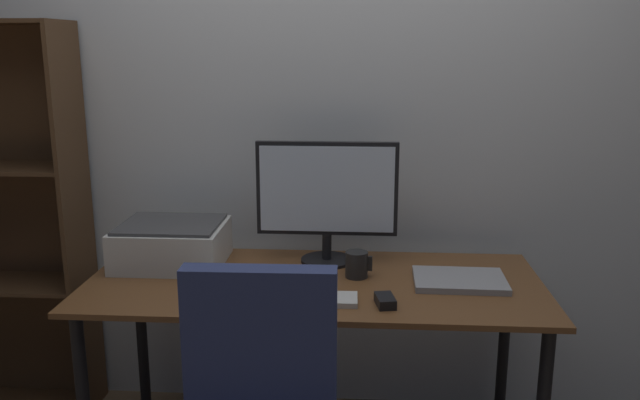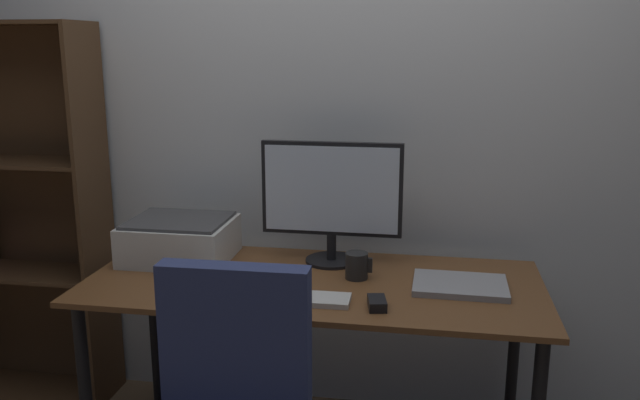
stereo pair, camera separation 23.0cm
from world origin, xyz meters
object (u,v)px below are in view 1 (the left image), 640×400
object	(u,v)px
keyboard	(313,299)
laptop	(459,280)
mouse	(385,301)
coffee_mug	(357,264)
monitor	(327,195)
printer	(172,243)
desk	(314,302)

from	to	relation	value
keyboard	laptop	size ratio (longest dim) A/B	0.91
mouse	coffee_mug	size ratio (longest dim) A/B	0.98
monitor	mouse	world-z (taller)	monitor
mouse	laptop	size ratio (longest dim) A/B	0.30
mouse	laptop	bearing A→B (deg)	28.96
monitor	mouse	size ratio (longest dim) A/B	5.58
printer	mouse	bearing A→B (deg)	-24.37
desk	monitor	distance (m)	0.41
keyboard	laptop	xyz separation A→B (m)	(0.50, 0.20, 0.00)
monitor	printer	size ratio (longest dim) A/B	1.34
mouse	printer	xyz separation A→B (m)	(-0.80, 0.36, 0.06)
keyboard	coffee_mug	world-z (taller)	coffee_mug
coffee_mug	laptop	world-z (taller)	coffee_mug
monitor	printer	xyz separation A→B (m)	(-0.59, -0.06, -0.19)
coffee_mug	monitor	bearing A→B (deg)	125.91
desk	coffee_mug	xyz separation A→B (m)	(0.15, 0.05, 0.13)
monitor	coffee_mug	size ratio (longest dim) A/B	5.49
desk	coffee_mug	bearing A→B (deg)	16.72
keyboard	mouse	xyz separation A→B (m)	(0.23, -0.02, 0.01)
monitor	printer	bearing A→B (deg)	-174.41
mouse	printer	size ratio (longest dim) A/B	0.24
desk	keyboard	world-z (taller)	keyboard
mouse	laptop	xyz separation A→B (m)	(0.27, 0.22, -0.01)
desk	keyboard	bearing A→B (deg)	-86.36
printer	coffee_mug	bearing A→B (deg)	-8.41
desk	coffee_mug	world-z (taller)	coffee_mug
keyboard	printer	bearing A→B (deg)	147.54
desk	keyboard	size ratio (longest dim) A/B	5.59
coffee_mug	printer	xyz separation A→B (m)	(-0.71, 0.10, 0.03)
desk	laptop	size ratio (longest dim) A/B	5.07
keyboard	coffee_mug	size ratio (longest dim) A/B	2.97
laptop	mouse	bearing A→B (deg)	-139.49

